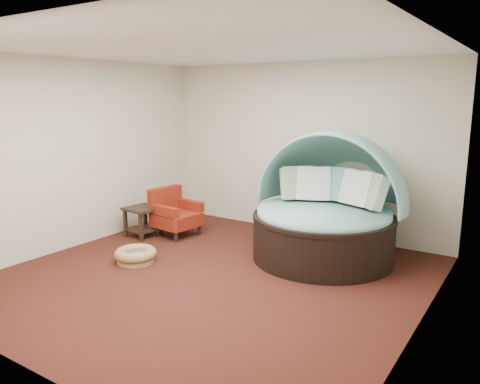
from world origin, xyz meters
The scene contains 10 objects.
floor centered at (0.00, 0.00, 0.00)m, with size 5.00×5.00×0.00m, color #431B13.
wall_back centered at (0.00, 2.50, 1.40)m, with size 5.00×5.00×0.00m, color beige.
wall_front centered at (0.00, -2.50, 1.40)m, with size 5.00×5.00×0.00m, color beige.
wall_left centered at (-2.50, 0.00, 1.40)m, with size 5.00×5.00×0.00m, color beige.
wall_right centered at (2.50, 0.00, 1.40)m, with size 5.00×5.00×0.00m, color beige.
ceiling centered at (0.00, 0.00, 2.80)m, with size 5.00×5.00×0.00m, color white.
canopy_daybed centered at (0.90, 1.51, 0.83)m, with size 2.15×2.02×1.80m.
pet_basket centered at (-1.20, -0.15, 0.10)m, with size 0.63×0.63×0.20m.
red_armchair centered at (-1.62, 1.15, 0.36)m, with size 0.73×0.73×0.78m.
side_table centered at (-2.00, 0.81, 0.31)m, with size 0.56×0.56×0.48m.
Camera 1 is at (3.38, -4.49, 2.24)m, focal length 35.00 mm.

